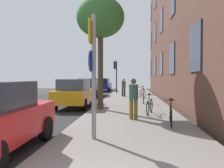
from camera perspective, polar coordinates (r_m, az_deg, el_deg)
name	(u,v)px	position (r m, az deg, el deg)	size (l,w,h in m)	color
ground_plane	(83,101)	(17.55, -6.84, -4.11)	(41.80, 41.80, 0.00)	#332D28
road_asphalt	(55,101)	(18.08, -13.39, -3.96)	(7.00, 38.00, 0.01)	#232326
sidewalk	(132,101)	(17.20, 4.69, -4.02)	(4.20, 38.00, 0.12)	gray
sign_post	(93,67)	(6.28, -4.57, 3.96)	(0.16, 0.60, 3.24)	gray
traffic_light	(116,71)	(25.88, 0.85, 3.14)	(0.43, 0.24, 3.40)	black
tree_near	(100,19)	(12.49, -2.77, 15.27)	(2.41, 2.41, 5.65)	#4C3823
bicycle_0	(171,114)	(8.48, 13.79, -7.00)	(0.42, 1.65, 0.90)	black
bicycle_1	(150,106)	(10.71, 8.92, -5.17)	(0.52, 1.57, 0.91)	black
bicycle_2	(143,97)	(15.20, 7.46, -3.14)	(0.42, 1.75, 0.94)	black
bicycle_3	(142,93)	(19.17, 7.21, -2.18)	(0.52, 1.63, 0.94)	black
pedestrian_0	(134,96)	(9.24, 5.13, -2.87)	(0.40, 0.40, 1.56)	olive
pedestrian_1	(124,86)	(20.47, 2.77, -0.49)	(0.41, 0.41, 1.55)	#26262D
car_1	(75,93)	(13.80, -8.81, -2.15)	(1.77, 4.00, 1.62)	orange
car_2	(89,87)	(22.08, -5.47, -0.76)	(1.90, 4.37, 1.62)	black
car_3	(103,85)	(30.28, -2.12, -0.15)	(1.82, 4.21, 1.62)	navy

